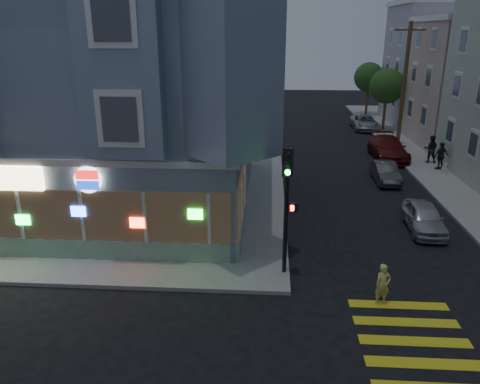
# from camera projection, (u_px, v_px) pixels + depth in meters

# --- Properties ---
(ground) EXTENTS (120.00, 120.00, 0.00)m
(ground) POSITION_uv_depth(u_px,v_px,m) (194.00, 328.00, 14.19)
(ground) COLOR black
(ground) RESTS_ON ground
(sidewalk_nw) EXTENTS (33.00, 42.00, 0.15)m
(sidewalk_nw) POSITION_uv_depth(u_px,v_px,m) (70.00, 144.00, 36.68)
(sidewalk_nw) COLOR gray
(sidewalk_nw) RESTS_ON ground
(corner_building) EXTENTS (14.60, 14.60, 11.40)m
(corner_building) POSITION_uv_depth(u_px,v_px,m) (105.00, 89.00, 23.01)
(corner_building) COLOR slate
(corner_building) RESTS_ON sidewalk_nw
(row_house_d) EXTENTS (12.00, 8.60, 10.50)m
(row_house_d) POSITION_uv_depth(u_px,v_px,m) (459.00, 66.00, 43.27)
(row_house_d) COLOR #9B94A3
(row_house_d) RESTS_ON sidewalk_ne
(utility_pole) EXTENTS (2.20, 0.30, 9.00)m
(utility_pole) POSITION_uv_depth(u_px,v_px,m) (404.00, 84.00, 34.50)
(utility_pole) COLOR #4C3826
(utility_pole) RESTS_ON sidewalk_ne
(street_tree_near) EXTENTS (3.00, 3.00, 5.30)m
(street_tree_near) POSITION_uv_depth(u_px,v_px,m) (387.00, 86.00, 40.43)
(street_tree_near) COLOR #4C3826
(street_tree_near) RESTS_ON sidewalk_ne
(street_tree_far) EXTENTS (3.00, 3.00, 5.30)m
(street_tree_far) POSITION_uv_depth(u_px,v_px,m) (369.00, 77.00, 47.97)
(street_tree_far) COLOR #4C3826
(street_tree_far) RESTS_ON sidewalk_ne
(running_child) EXTENTS (0.60, 0.47, 1.43)m
(running_child) POSITION_uv_depth(u_px,v_px,m) (383.00, 285.00, 15.18)
(running_child) COLOR #D8C46E
(running_child) RESTS_ON ground
(pedestrian_a) EXTENTS (1.04, 0.91, 1.82)m
(pedestrian_a) POSITION_uv_depth(u_px,v_px,m) (431.00, 149.00, 31.06)
(pedestrian_a) COLOR black
(pedestrian_a) RESTS_ON sidewalk_ne
(pedestrian_b) EXTENTS (1.11, 0.81, 1.74)m
(pedestrian_b) POSITION_uv_depth(u_px,v_px,m) (441.00, 156.00, 29.51)
(pedestrian_b) COLOR #26242C
(pedestrian_b) RESTS_ON sidewalk_ne
(parked_car_a) EXTENTS (1.64, 3.69, 1.23)m
(parked_car_a) POSITION_uv_depth(u_px,v_px,m) (424.00, 218.00, 20.88)
(parked_car_a) COLOR #B3B5BB
(parked_car_a) RESTS_ON ground
(parked_car_b) EXTENTS (1.24, 3.54, 1.16)m
(parked_car_b) POSITION_uv_depth(u_px,v_px,m) (385.00, 172.00, 27.65)
(parked_car_b) COLOR #3A3D3F
(parked_car_b) RESTS_ON ground
(parked_car_c) EXTENTS (2.17, 5.19, 1.50)m
(parked_car_c) POSITION_uv_depth(u_px,v_px,m) (388.00, 148.00, 32.54)
(parked_car_c) COLOR #5E1515
(parked_car_c) RESTS_ON ground
(parked_car_d) EXTENTS (2.11, 4.55, 1.26)m
(parked_car_d) POSITION_uv_depth(u_px,v_px,m) (365.00, 122.00, 42.23)
(parked_car_d) COLOR #A7AFB2
(parked_car_d) RESTS_ON ground
(traffic_signal) EXTENTS (0.61, 0.53, 4.75)m
(traffic_signal) POSITION_uv_depth(u_px,v_px,m) (287.00, 190.00, 16.02)
(traffic_signal) COLOR black
(traffic_signal) RESTS_ON sidewalk_nw
(fire_hydrant) EXTENTS (0.40, 0.23, 0.69)m
(fire_hydrant) POSITION_uv_depth(u_px,v_px,m) (445.00, 168.00, 28.70)
(fire_hydrant) COLOR silver
(fire_hydrant) RESTS_ON sidewalk_ne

